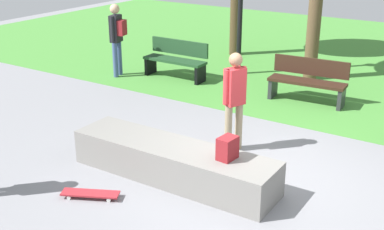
{
  "coord_description": "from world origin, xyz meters",
  "views": [
    {
      "loc": [
        2.74,
        -6.05,
        3.53
      ],
      "look_at": [
        -1.05,
        -0.16,
        0.84
      ],
      "focal_mm": 46.6,
      "sensor_mm": 36.0,
      "label": 1
    }
  ],
  "objects_px": {
    "skater_watching": "(235,95)",
    "pedestrian_with_backpack": "(117,33)",
    "concrete_ledge": "(173,162)",
    "park_bench_by_oak": "(176,58)",
    "backpack_on_ledge": "(227,148)",
    "skateboard_by_ledge": "(90,193)",
    "park_bench_far_left": "(308,80)"
  },
  "relations": [
    {
      "from": "backpack_on_ledge",
      "to": "park_bench_far_left",
      "type": "xyz_separation_m",
      "value": [
        -0.44,
        4.3,
        -0.21
      ]
    },
    {
      "from": "park_bench_by_oak",
      "to": "pedestrian_with_backpack",
      "type": "distance_m",
      "value": 1.55
    },
    {
      "from": "concrete_ledge",
      "to": "skateboard_by_ledge",
      "type": "height_order",
      "value": "concrete_ledge"
    },
    {
      "from": "skateboard_by_ledge",
      "to": "park_bench_by_oak",
      "type": "xyz_separation_m",
      "value": [
        -2.26,
        5.39,
        0.42
      ]
    },
    {
      "from": "concrete_ledge",
      "to": "park_bench_far_left",
      "type": "xyz_separation_m",
      "value": [
        0.43,
        4.34,
        0.22
      ]
    },
    {
      "from": "skater_watching",
      "to": "skateboard_by_ledge",
      "type": "relative_size",
      "value": 2.05
    },
    {
      "from": "skater_watching",
      "to": "pedestrian_with_backpack",
      "type": "distance_m",
      "value": 5.0
    },
    {
      "from": "backpack_on_ledge",
      "to": "skateboard_by_ledge",
      "type": "height_order",
      "value": "backpack_on_ledge"
    },
    {
      "from": "skater_watching",
      "to": "park_bench_by_oak",
      "type": "bearing_deg",
      "value": 137.05
    },
    {
      "from": "concrete_ledge",
      "to": "backpack_on_ledge",
      "type": "distance_m",
      "value": 0.97
    },
    {
      "from": "skater_watching",
      "to": "pedestrian_with_backpack",
      "type": "height_order",
      "value": "pedestrian_with_backpack"
    },
    {
      "from": "backpack_on_ledge",
      "to": "park_bench_by_oak",
      "type": "xyz_separation_m",
      "value": [
        -3.77,
        4.26,
        -0.21
      ]
    },
    {
      "from": "skater_watching",
      "to": "pedestrian_with_backpack",
      "type": "relative_size",
      "value": 0.94
    },
    {
      "from": "park_bench_far_left",
      "to": "park_bench_by_oak",
      "type": "relative_size",
      "value": 1.02
    },
    {
      "from": "skater_watching",
      "to": "pedestrian_with_backpack",
      "type": "xyz_separation_m",
      "value": [
        -4.44,
        2.29,
        0.1
      ]
    },
    {
      "from": "skateboard_by_ledge",
      "to": "park_bench_by_oak",
      "type": "relative_size",
      "value": 0.5
    },
    {
      "from": "skateboard_by_ledge",
      "to": "pedestrian_with_backpack",
      "type": "height_order",
      "value": "pedestrian_with_backpack"
    },
    {
      "from": "park_bench_by_oak",
      "to": "pedestrian_with_backpack",
      "type": "height_order",
      "value": "pedestrian_with_backpack"
    },
    {
      "from": "concrete_ledge",
      "to": "park_bench_by_oak",
      "type": "bearing_deg",
      "value": 123.9
    },
    {
      "from": "skateboard_by_ledge",
      "to": "pedestrian_with_backpack",
      "type": "bearing_deg",
      "value": 126.74
    },
    {
      "from": "backpack_on_ledge",
      "to": "park_bench_by_oak",
      "type": "bearing_deg",
      "value": -132.46
    },
    {
      "from": "park_bench_by_oak",
      "to": "concrete_ledge",
      "type": "bearing_deg",
      "value": -56.1
    },
    {
      "from": "backpack_on_ledge",
      "to": "skateboard_by_ledge",
      "type": "relative_size",
      "value": 0.4
    },
    {
      "from": "backpack_on_ledge",
      "to": "park_bench_by_oak",
      "type": "height_order",
      "value": "park_bench_by_oak"
    },
    {
      "from": "concrete_ledge",
      "to": "park_bench_far_left",
      "type": "distance_m",
      "value": 4.37
    },
    {
      "from": "park_bench_far_left",
      "to": "pedestrian_with_backpack",
      "type": "relative_size",
      "value": 0.92
    },
    {
      "from": "skater_watching",
      "to": "park_bench_by_oak",
      "type": "relative_size",
      "value": 1.03
    },
    {
      "from": "park_bench_by_oak",
      "to": "skater_watching",
      "type": "bearing_deg",
      "value": -42.95
    },
    {
      "from": "concrete_ledge",
      "to": "pedestrian_with_backpack",
      "type": "xyz_separation_m",
      "value": [
        -4.17,
        3.65,
        0.8
      ]
    },
    {
      "from": "backpack_on_ledge",
      "to": "concrete_ledge",
      "type": "bearing_deg",
      "value": -80.94
    },
    {
      "from": "skater_watching",
      "to": "park_bench_by_oak",
      "type": "distance_m",
      "value": 4.35
    },
    {
      "from": "park_bench_by_oak",
      "to": "skateboard_by_ledge",
      "type": "bearing_deg",
      "value": -67.28
    }
  ]
}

